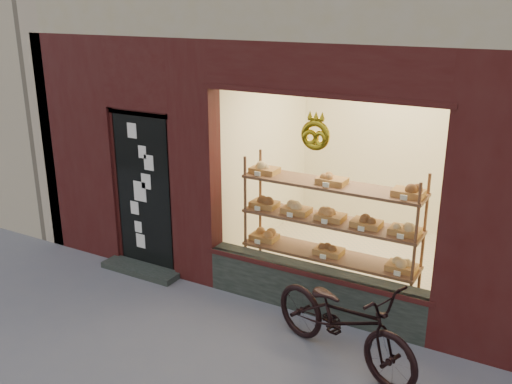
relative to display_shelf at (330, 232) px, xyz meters
The scene contains 2 objects.
display_shelf is the anchor object (origin of this frame).
bicycle 1.41m from the display_shelf, 60.89° to the right, with size 0.63×1.79×0.94m, color black.
Camera 1 is at (2.82, -3.43, 3.49)m, focal length 40.00 mm.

